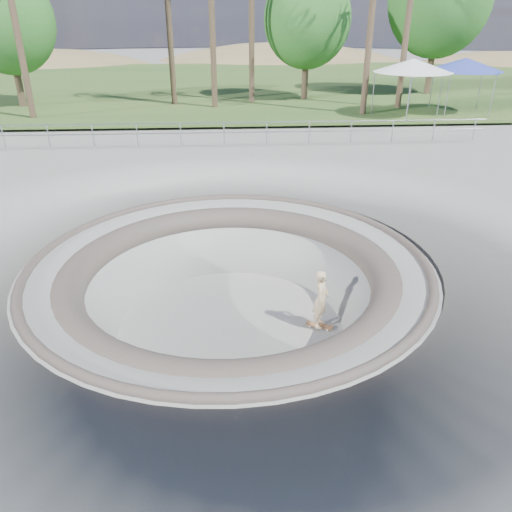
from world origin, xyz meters
name	(u,v)px	position (x,y,z in m)	size (l,w,h in m)	color
ground	(229,263)	(0.00, 0.00, 0.00)	(180.00, 180.00, 0.00)	gray
skate_bowl	(231,323)	(0.00, 0.00, -1.83)	(14.00, 14.00, 4.10)	gray
grass_strip	(222,83)	(0.00, 34.00, 0.22)	(180.00, 36.00, 0.12)	#305421
distant_hills	(251,117)	(3.78, 57.17, -7.02)	(103.20, 45.00, 28.60)	olive
safety_railing	(224,133)	(0.00, 12.00, 0.69)	(25.00, 0.06, 1.03)	gray
skateboard	(319,326)	(2.38, -0.28, -1.84)	(0.75, 0.50, 0.08)	brown
skater	(321,299)	(2.38, -0.28, -1.01)	(0.60, 0.39, 1.63)	tan
canopy_white	(413,66)	(10.82, 18.00, 3.03)	(5.67, 5.67, 3.14)	gray
canopy_blue	(465,65)	(14.24, 18.85, 2.99)	(5.98, 5.98, 3.09)	gray
bushy_tree_left	(7,22)	(-12.90, 22.81, 5.24)	(5.67, 5.15, 8.18)	brown
bushy_tree_mid	(307,19)	(5.73, 24.69, 5.34)	(5.77, 5.25, 8.33)	brown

